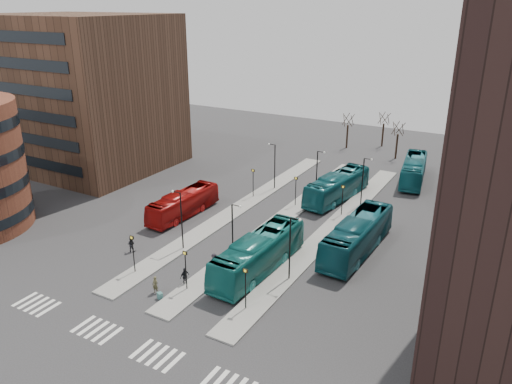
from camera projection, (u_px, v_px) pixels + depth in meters
The scene contains 19 objects.
ground at pixel (64, 365), 34.70m from camera, with size 160.00×160.00×0.00m, color #2A2A2D.
island_left at pixel (240, 208), 60.84m from camera, with size 2.50×45.00×0.15m, color gray.
island_mid at pixel (284, 218), 58.07m from camera, with size 2.50×45.00×0.15m, color gray.
island_right at pixel (332, 228), 55.29m from camera, with size 2.50×45.00×0.15m, color gray.
suitcase at pixel (160, 296), 42.32m from camera, with size 0.46×0.36×0.57m, color navy.
red_bus at pixel (183, 204), 58.29m from camera, with size 2.51×10.71×2.98m, color #990D0B.
teal_bus_a at pixel (259, 254), 46.21m from camera, with size 3.00×12.84×3.58m, color #146864.
teal_bus_b at pixel (337, 187), 63.05m from camera, with size 2.90×12.38×3.45m, color #135961.
teal_bus_c at pixel (357, 235), 49.70m from camera, with size 3.06×13.09×3.65m, color #114F59.
teal_bus_d at pixel (414, 170), 69.46m from camera, with size 2.79×11.94×3.33m, color #166772.
traveller at pixel (155, 285), 42.96m from camera, with size 0.58×0.38×1.60m, color brown.
commuter_a at pixel (131, 244), 50.14m from camera, with size 0.77×0.60×1.58m, color black.
commuter_b at pixel (185, 276), 44.18m from camera, with size 1.00×0.42×1.70m, color black.
commuter_c at pixel (214, 261), 46.89m from camera, with size 1.02×0.58×1.57m, color black.
crosswalk_stripes at pixel (123, 341), 37.13m from camera, with size 22.35×2.40×0.01m.
office_block at pixel (81, 92), 74.02m from camera, with size 25.00×20.12×22.00m.
sign_poles at pixel (250, 220), 51.74m from camera, with size 12.45×22.12×3.65m.
lamp_posts at pixel (281, 196), 54.90m from camera, with size 14.04×20.24×6.12m.
bare_trees at pixel (375, 135), 83.30m from camera, with size 10.97×8.14×5.90m.
Camera 1 is at (25.53, -17.74, 23.70)m, focal length 35.00 mm.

